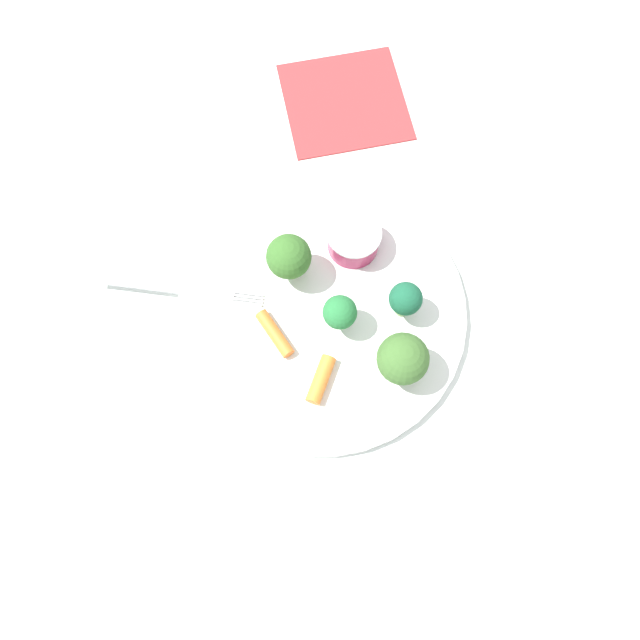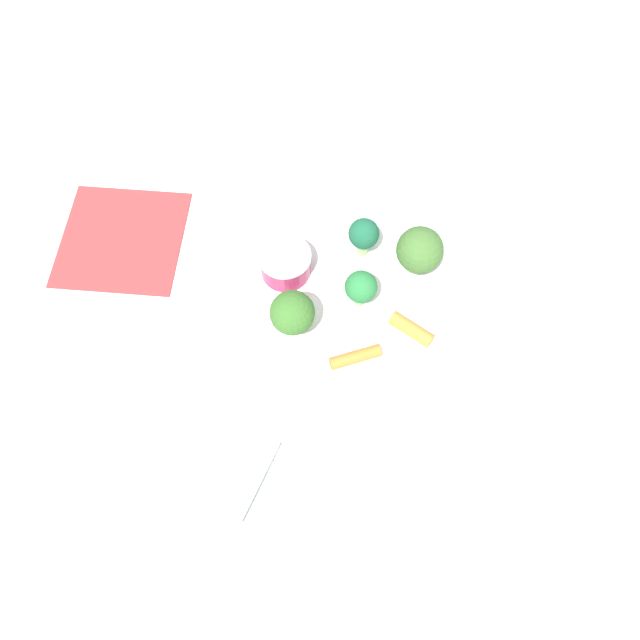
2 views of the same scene
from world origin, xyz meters
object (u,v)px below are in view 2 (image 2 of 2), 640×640
Objects in this scene: fork at (280,435)px; carrot_stick_1 at (355,357)px; napkin at (122,238)px; broccoli_floret_2 at (420,250)px; plate at (340,316)px; broccoli_floret_1 at (292,313)px; sauce_cup at (285,263)px; broccoli_floret_0 at (361,287)px; broccoli_floret_3 at (364,235)px; carrot_stick_0 at (411,329)px.

carrot_stick_1 is at bearing -132.49° from fork.
carrot_stick_1 reaches higher than napkin.
broccoli_floret_2 reaches higher than napkin.
broccoli_floret_2 reaches higher than plate.
broccoli_floret_2 is (-0.08, -0.05, 0.04)m from plate.
broccoli_floret_1 is 0.22m from napkin.
broccoli_floret_2 reaches higher than sauce_cup.
broccoli_floret_1 reaches higher than broccoli_floret_0.
broccoli_floret_0 is 0.85× the size of broccoli_floret_1.
sauce_cup is (0.05, -0.05, 0.02)m from plate.
broccoli_floret_2 reaches higher than broccoli_floret_1.
broccoli_floret_1 is 1.18× the size of broccoli_floret_3.
broccoli_floret_1 is (0.06, 0.03, 0.00)m from broccoli_floret_0.
carrot_stick_0 is (0.01, 0.07, -0.03)m from broccoli_floret_2.
sauce_cup reaches higher than napkin.
broccoli_floret_1 reaches higher than carrot_stick_1.
broccoli_floret_2 is 0.22m from fork.
broccoli_floret_0 is 0.07m from carrot_stick_1.
fork is at bearing 84.82° from broccoli_floret_1.
sauce_cup is at bearing -90.02° from fork.
carrot_stick_1 is (-0.07, 0.10, -0.01)m from sauce_cup.
napkin is (0.25, -0.08, -0.04)m from broccoli_floret_0.
sauce_cup is at bearing -29.27° from carrot_stick_0.
plate is at bearing 138.70° from sauce_cup.
plate is at bearing 72.29° from broccoli_floret_3.
carrot_stick_1 is at bearing 149.61° from napkin.
broccoli_floret_0 is at bearing 153.56° from sauce_cup.
carrot_stick_0 is 0.34× the size of napkin.
carrot_stick_0 is 0.29× the size of fork.
fork is (0.12, 0.10, -0.01)m from carrot_stick_0.
broccoli_floret_3 is (-0.08, -0.02, 0.02)m from sauce_cup.
napkin is at bearing -22.11° from plate.
carrot_stick_1 is at bearing 124.95° from sauce_cup.
broccoli_floret_0 is 0.81× the size of broccoli_floret_2.
broccoli_floret_0 reaches higher than carrot_stick_0.
broccoli_floret_3 is at bearing -64.29° from carrot_stick_0.
sauce_cup is 1.10× the size of broccoli_floret_3.
broccoli_floret_2 is 0.38× the size of fork.
plate is 0.25m from napkin.
sauce_cup is 0.34× the size of fork.
broccoli_floret_0 is at bearing 86.14° from broccoli_floret_3.
plate is at bearing -74.69° from carrot_stick_1.
napkin is (0.25, -0.02, -0.04)m from broccoli_floret_3.
carrot_stick_0 is at bearing -151.91° from carrot_stick_1.
carrot_stick_0 is (-0.04, 0.09, -0.02)m from broccoli_floret_3.
broccoli_floret_3 is at bearing -162.66° from sauce_cup.
broccoli_floret_1 is at bearing -27.84° from carrot_stick_1.
sauce_cup is at bearing -55.05° from carrot_stick_1.
broccoli_floret_0 reaches higher than carrot_stick_1.
broccoli_floret_0 is 0.27m from napkin.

